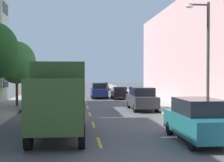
{
  "coord_description": "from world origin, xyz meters",
  "views": [
    {
      "loc": [
        -1.0,
        -6.83,
        3.03
      ],
      "look_at": [
        2.27,
        22.09,
        2.4
      ],
      "focal_mm": 50.37,
      "sensor_mm": 36.0,
      "label": 1
    }
  ],
  "objects_px": {
    "parked_hatchback_black": "(119,93)",
    "parked_suv_charcoal": "(142,98)",
    "street_lamp": "(205,55)",
    "parked_wagon_sky": "(36,100)",
    "parked_suv_teal": "(199,120)",
    "moving_navy_sedan": "(99,90)",
    "delivery_box_truck": "(61,94)",
    "parked_sedan_orange": "(103,86)",
    "street_tree_third": "(17,63)",
    "parked_suv_burgundy": "(53,88)",
    "parked_pickup_forest": "(49,92)"
  },
  "relations": [
    {
      "from": "delivery_box_truck",
      "to": "parked_pickup_forest",
      "type": "relative_size",
      "value": 1.54
    },
    {
      "from": "moving_navy_sedan",
      "to": "street_lamp",
      "type": "bearing_deg",
      "value": -79.85
    },
    {
      "from": "parked_hatchback_black",
      "to": "parked_sedan_orange",
      "type": "distance_m",
      "value": 23.46
    },
    {
      "from": "delivery_box_truck",
      "to": "parked_sedan_orange",
      "type": "distance_m",
      "value": 45.7
    },
    {
      "from": "parked_sedan_orange",
      "to": "moving_navy_sedan",
      "type": "xyz_separation_m",
      "value": [
        -2.44,
        -21.98,
        0.24
      ]
    },
    {
      "from": "parked_hatchback_black",
      "to": "parked_wagon_sky",
      "type": "height_order",
      "value": "same"
    },
    {
      "from": "street_lamp",
      "to": "street_tree_third",
      "type": "bearing_deg",
      "value": 133.54
    },
    {
      "from": "parked_hatchback_black",
      "to": "parked_pickup_forest",
      "type": "bearing_deg",
      "value": 169.43
    },
    {
      "from": "parked_hatchback_black",
      "to": "parked_suv_teal",
      "type": "relative_size",
      "value": 0.83
    },
    {
      "from": "street_lamp",
      "to": "parked_pickup_forest",
      "type": "distance_m",
      "value": 25.72
    },
    {
      "from": "street_tree_third",
      "to": "parked_pickup_forest",
      "type": "xyz_separation_m",
      "value": [
        1.95,
        10.3,
        -3.26
      ]
    },
    {
      "from": "moving_navy_sedan",
      "to": "street_tree_third",
      "type": "bearing_deg",
      "value": -128.88
    },
    {
      "from": "delivery_box_truck",
      "to": "moving_navy_sedan",
      "type": "relative_size",
      "value": 1.7
    },
    {
      "from": "parked_suv_burgundy",
      "to": "parked_suv_charcoal",
      "type": "bearing_deg",
      "value": -65.72
    },
    {
      "from": "parked_suv_teal",
      "to": "parked_sedan_orange",
      "type": "distance_m",
      "value": 47.96
    },
    {
      "from": "street_tree_third",
      "to": "parked_suv_teal",
      "type": "xyz_separation_m",
      "value": [
        10.85,
        -15.81,
        -3.1
      ]
    },
    {
      "from": "parked_suv_burgundy",
      "to": "parked_suv_teal",
      "type": "relative_size",
      "value": 1.0
    },
    {
      "from": "parked_suv_burgundy",
      "to": "parked_sedan_orange",
      "type": "xyz_separation_m",
      "value": [
        8.6,
        15.93,
        -0.24
      ]
    },
    {
      "from": "parked_pickup_forest",
      "to": "parked_hatchback_black",
      "type": "bearing_deg",
      "value": -10.57
    },
    {
      "from": "parked_hatchback_black",
      "to": "parked_sedan_orange",
      "type": "height_order",
      "value": "parked_hatchback_black"
    },
    {
      "from": "parked_suv_burgundy",
      "to": "parked_pickup_forest",
      "type": "bearing_deg",
      "value": -90.88
    },
    {
      "from": "street_tree_third",
      "to": "parked_suv_burgundy",
      "type": "relative_size",
      "value": 1.22
    },
    {
      "from": "parked_hatchback_black",
      "to": "parked_suv_charcoal",
      "type": "height_order",
      "value": "parked_suv_charcoal"
    },
    {
      "from": "parked_suv_teal",
      "to": "moving_navy_sedan",
      "type": "xyz_separation_m",
      "value": [
        -2.65,
        25.98,
        0.0
      ]
    },
    {
      "from": "street_lamp",
      "to": "parked_wagon_sky",
      "type": "relative_size",
      "value": 1.44
    },
    {
      "from": "parked_wagon_sky",
      "to": "parked_suv_charcoal",
      "type": "height_order",
      "value": "parked_suv_charcoal"
    },
    {
      "from": "street_tree_third",
      "to": "street_lamp",
      "type": "xyz_separation_m",
      "value": [
        12.35,
        -12.99,
        -0.01
      ]
    },
    {
      "from": "moving_navy_sedan",
      "to": "parked_wagon_sky",
      "type": "bearing_deg",
      "value": -116.91
    },
    {
      "from": "delivery_box_truck",
      "to": "parked_sedan_orange",
      "type": "relative_size",
      "value": 1.81
    },
    {
      "from": "parked_suv_teal",
      "to": "delivery_box_truck",
      "type": "bearing_deg",
      "value": 156.84
    },
    {
      "from": "parked_suv_teal",
      "to": "parked_suv_charcoal",
      "type": "relative_size",
      "value": 1.0
    },
    {
      "from": "street_lamp",
      "to": "parked_wagon_sky",
      "type": "height_order",
      "value": "street_lamp"
    },
    {
      "from": "moving_navy_sedan",
      "to": "parked_pickup_forest",
      "type": "bearing_deg",
      "value": 178.78
    },
    {
      "from": "parked_wagon_sky",
      "to": "moving_navy_sedan",
      "type": "bearing_deg",
      "value": 63.09
    },
    {
      "from": "delivery_box_truck",
      "to": "parked_hatchback_black",
      "type": "xyz_separation_m",
      "value": [
        6.0,
        21.83,
        -1.25
      ]
    },
    {
      "from": "street_lamp",
      "to": "moving_navy_sedan",
      "type": "xyz_separation_m",
      "value": [
        -4.15,
        23.16,
        -3.09
      ]
    },
    {
      "from": "delivery_box_truck",
      "to": "parked_wagon_sky",
      "type": "bearing_deg",
      "value": 103.49
    },
    {
      "from": "parked_wagon_sky",
      "to": "parked_suv_burgundy",
      "type": "relative_size",
      "value": 0.97
    },
    {
      "from": "parked_sedan_orange",
      "to": "parked_hatchback_black",
      "type": "bearing_deg",
      "value": -90.09
    },
    {
      "from": "street_tree_third",
      "to": "parked_pickup_forest",
      "type": "relative_size",
      "value": 1.11
    },
    {
      "from": "street_tree_third",
      "to": "parked_suv_teal",
      "type": "relative_size",
      "value": 1.22
    },
    {
      "from": "parked_suv_burgundy",
      "to": "parked_suv_charcoal",
      "type": "height_order",
      "value": "same"
    },
    {
      "from": "street_tree_third",
      "to": "parked_sedan_orange",
      "type": "relative_size",
      "value": 1.31
    },
    {
      "from": "parked_suv_teal",
      "to": "parked_suv_charcoal",
      "type": "xyz_separation_m",
      "value": [
        0.02,
        12.45,
        0.0
      ]
    },
    {
      "from": "parked_wagon_sky",
      "to": "delivery_box_truck",
      "type": "bearing_deg",
      "value": -76.51
    },
    {
      "from": "parked_suv_charcoal",
      "to": "moving_navy_sedan",
      "type": "height_order",
      "value": "same"
    },
    {
      "from": "street_tree_third",
      "to": "parked_pickup_forest",
      "type": "distance_m",
      "value": 10.98
    },
    {
      "from": "delivery_box_truck",
      "to": "parked_hatchback_black",
      "type": "distance_m",
      "value": 22.67
    },
    {
      "from": "parked_hatchback_black",
      "to": "parked_pickup_forest",
      "type": "distance_m",
      "value": 8.81
    },
    {
      "from": "parked_sedan_orange",
      "to": "street_tree_third",
      "type": "bearing_deg",
      "value": -108.32
    }
  ]
}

